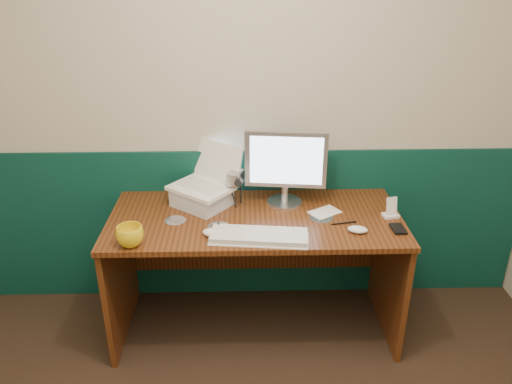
{
  "coord_description": "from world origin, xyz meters",
  "views": [
    {
      "loc": [
        -0.01,
        -1.03,
        2.03
      ],
      "look_at": [
        0.05,
        1.23,
        0.97
      ],
      "focal_mm": 35.0,
      "sensor_mm": 36.0,
      "label": 1
    }
  ],
  "objects_px": {
    "desk": "(255,274)",
    "laptop": "(200,168)",
    "monitor": "(285,167)",
    "mug": "(130,236)",
    "keyboard": "(259,237)",
    "camcorder": "(236,190)"
  },
  "relations": [
    {
      "from": "desk",
      "to": "laptop",
      "type": "height_order",
      "value": "laptop"
    },
    {
      "from": "desk",
      "to": "laptop",
      "type": "relative_size",
      "value": 4.91
    },
    {
      "from": "monitor",
      "to": "mug",
      "type": "xyz_separation_m",
      "value": [
        -0.79,
        -0.44,
        -0.17
      ]
    },
    {
      "from": "keyboard",
      "to": "laptop",
      "type": "bearing_deg",
      "value": 135.52
    },
    {
      "from": "desk",
      "to": "camcorder",
      "type": "xyz_separation_m",
      "value": [
        -0.11,
        0.16,
        0.46
      ]
    },
    {
      "from": "laptop",
      "to": "mug",
      "type": "height_order",
      "value": "laptop"
    },
    {
      "from": "monitor",
      "to": "camcorder",
      "type": "distance_m",
      "value": 0.31
    },
    {
      "from": "laptop",
      "to": "monitor",
      "type": "xyz_separation_m",
      "value": [
        0.47,
        0.01,
        -0.01
      ]
    },
    {
      "from": "monitor",
      "to": "mug",
      "type": "bearing_deg",
      "value": -144.23
    },
    {
      "from": "desk",
      "to": "laptop",
      "type": "distance_m",
      "value": 0.7
    },
    {
      "from": "monitor",
      "to": "keyboard",
      "type": "height_order",
      "value": "monitor"
    },
    {
      "from": "mug",
      "to": "desk",
      "type": "bearing_deg",
      "value": 24.58
    },
    {
      "from": "keyboard",
      "to": "monitor",
      "type": "bearing_deg",
      "value": 74.74
    },
    {
      "from": "monitor",
      "to": "keyboard",
      "type": "xyz_separation_m",
      "value": [
        -0.16,
        -0.4,
        -0.21
      ]
    },
    {
      "from": "desk",
      "to": "keyboard",
      "type": "xyz_separation_m",
      "value": [
        0.01,
        -0.24,
        0.39
      ]
    },
    {
      "from": "desk",
      "to": "laptop",
      "type": "bearing_deg",
      "value": 153.79
    },
    {
      "from": "monitor",
      "to": "keyboard",
      "type": "bearing_deg",
      "value": -105.26
    },
    {
      "from": "desk",
      "to": "monitor",
      "type": "bearing_deg",
      "value": 42.82
    },
    {
      "from": "desk",
      "to": "mug",
      "type": "bearing_deg",
      "value": -155.42
    },
    {
      "from": "monitor",
      "to": "laptop",
      "type": "bearing_deg",
      "value": -172.14
    },
    {
      "from": "keyboard",
      "to": "mug",
      "type": "height_order",
      "value": "mug"
    },
    {
      "from": "laptop",
      "to": "monitor",
      "type": "height_order",
      "value": "monitor"
    }
  ]
}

